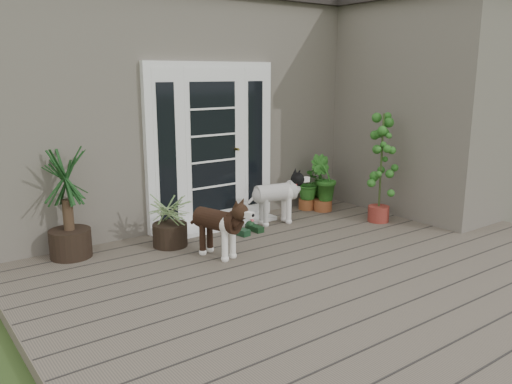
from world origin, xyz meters
TOP-DOWN VIEW (x-y plane):
  - deck at (0.00, 0.40)m, footprint 6.20×4.60m
  - house_main at (0.00, 4.65)m, footprint 7.40×4.00m
  - roof_main at (0.00, 4.65)m, footprint 7.60×4.20m
  - house_wing at (2.90, 1.50)m, footprint 1.60×2.40m
  - door_unit at (-0.20, 2.60)m, footprint 1.90×0.14m
  - door_step at (-0.20, 2.40)m, footprint 1.60×0.40m
  - brindle_dog at (-0.86, 1.44)m, footprint 0.51×0.79m
  - white_dog at (0.47, 2.08)m, footprint 0.81×0.46m
  - spider_plant at (-1.12, 2.09)m, footprint 0.82×0.82m
  - yucca at (-2.19, 2.40)m, footprint 0.90×0.90m
  - herb_a at (1.33, 2.40)m, footprint 0.63×0.63m
  - herb_b at (1.46, 2.19)m, footprint 0.58×0.58m
  - herb_c at (1.58, 2.40)m, footprint 0.34×0.34m
  - sapling at (1.68, 1.32)m, footprint 0.58×0.58m
  - clog_left at (-0.20, 1.97)m, footprint 0.21×0.36m
  - clog_right at (0.04, 1.97)m, footprint 0.16×0.32m

SIDE VIEW (x-z plane):
  - deck at x=0.00m, z-range 0.00..0.12m
  - door_step at x=-0.20m, z-range 0.12..0.17m
  - clog_right at x=0.04m, z-range 0.12..0.21m
  - clog_left at x=-0.20m, z-range 0.12..0.22m
  - herb_c at x=1.58m, z-range 0.12..0.64m
  - herb_a at x=1.33m, z-range 0.12..0.69m
  - brindle_dog at x=-0.86m, z-range 0.12..0.73m
  - herb_b at x=1.46m, z-range 0.12..0.74m
  - white_dog at x=0.47m, z-range 0.12..0.75m
  - spider_plant at x=-1.12m, z-range 0.12..0.85m
  - yucca at x=-2.19m, z-range 0.12..1.37m
  - sapling at x=1.68m, z-range 0.12..1.66m
  - door_unit at x=-0.20m, z-range 0.12..2.27m
  - house_main at x=0.00m, z-range 0.00..3.10m
  - house_wing at x=2.90m, z-range 0.00..3.10m
  - roof_main at x=0.00m, z-range 3.10..3.30m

